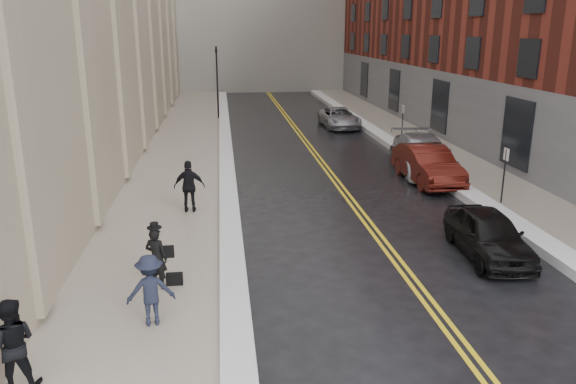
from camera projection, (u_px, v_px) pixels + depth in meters
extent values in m
plane|color=black|center=(335.00, 328.00, 12.47)|extent=(160.00, 160.00, 0.00)
cube|color=gray|center=(179.00, 164.00, 27.20)|extent=(4.00, 64.00, 0.15)
cube|color=gray|center=(446.00, 157.00, 28.72)|extent=(3.00, 64.00, 0.15)
cube|color=gold|center=(319.00, 162.00, 27.99)|extent=(0.12, 64.00, 0.01)
cube|color=gold|center=(324.00, 162.00, 28.02)|extent=(0.12, 64.00, 0.01)
cube|color=white|center=(227.00, 162.00, 27.44)|extent=(0.70, 60.80, 0.26)
cube|color=white|center=(411.00, 157.00, 28.49)|extent=(0.85, 60.80, 0.30)
cylinder|color=black|center=(217.00, 84.00, 40.05)|extent=(0.12, 0.12, 5.20)
imported|color=black|center=(216.00, 55.00, 39.49)|extent=(0.18, 0.15, 0.90)
cylinder|color=black|center=(504.00, 178.00, 20.68)|extent=(0.06, 0.06, 2.20)
cube|color=white|center=(506.00, 154.00, 20.43)|extent=(0.02, 0.35, 0.45)
cylinder|color=black|center=(402.00, 125.00, 32.12)|extent=(0.06, 0.06, 2.20)
cube|color=white|center=(403.00, 109.00, 31.87)|extent=(0.02, 0.35, 0.45)
imported|color=black|center=(488.00, 234.00, 16.23)|extent=(1.87, 4.11, 1.37)
imported|color=#4C130D|center=(427.00, 164.00, 24.09)|extent=(1.83, 4.86, 1.59)
imported|color=#93959A|center=(422.00, 154.00, 25.90)|extent=(2.92, 5.90, 1.65)
imported|color=#9D9FA5|center=(339.00, 118.00, 37.54)|extent=(2.32, 4.80, 1.32)
imported|color=black|center=(156.00, 258.00, 13.88)|extent=(0.69, 0.58, 1.59)
imported|color=black|center=(12.00, 344.00, 9.97)|extent=(0.92, 0.76, 1.73)
imported|color=black|center=(150.00, 290.00, 12.16)|extent=(1.12, 0.74, 1.62)
imported|color=black|center=(189.00, 186.00, 19.70)|extent=(1.09, 0.48, 1.85)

